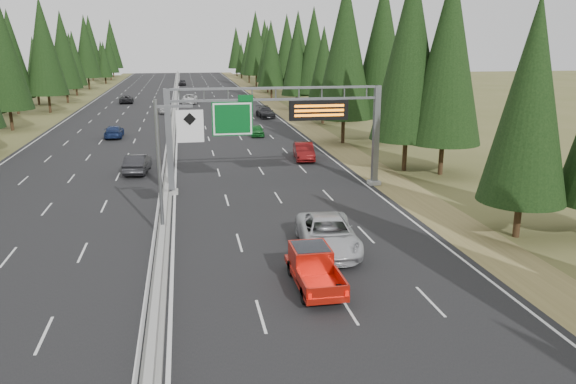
# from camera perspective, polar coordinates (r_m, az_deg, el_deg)

# --- Properties ---
(road) EXTENTS (32.00, 260.00, 0.08)m
(road) POSITION_cam_1_polar(r_m,az_deg,el_deg) (87.22, -11.51, 7.41)
(road) COLOR black
(road) RESTS_ON ground
(shoulder_right) EXTENTS (3.60, 260.00, 0.06)m
(shoulder_right) POSITION_cam_1_polar(r_m,az_deg,el_deg) (88.72, 0.15, 7.82)
(shoulder_right) COLOR olive
(shoulder_right) RESTS_ON ground
(shoulder_left) EXTENTS (3.60, 260.00, 0.06)m
(shoulder_left) POSITION_cam_1_polar(r_m,az_deg,el_deg) (89.32, -23.07, 6.69)
(shoulder_left) COLOR brown
(shoulder_left) RESTS_ON ground
(median_barrier) EXTENTS (0.70, 260.00, 0.85)m
(median_barrier) POSITION_cam_1_polar(r_m,az_deg,el_deg) (87.17, -11.53, 7.65)
(median_barrier) COLOR gray
(median_barrier) RESTS_ON road
(sign_gantry) EXTENTS (16.75, 0.98, 7.80)m
(sign_gantry) POSITION_cam_1_polar(r_m,az_deg,el_deg) (42.45, -0.35, 7.11)
(sign_gantry) COLOR slate
(sign_gantry) RESTS_ON road
(hov_sign_pole) EXTENTS (2.80, 0.50, 8.00)m
(hov_sign_pole) POSITION_cam_1_polar(r_m,az_deg,el_deg) (32.12, -11.95, 3.24)
(hov_sign_pole) COLOR slate
(hov_sign_pole) RESTS_ON road
(tree_row_right) EXTENTS (12.12, 238.28, 18.75)m
(tree_row_right) POSITION_cam_1_polar(r_m,az_deg,el_deg) (76.32, 5.25, 13.65)
(tree_row_right) COLOR black
(tree_row_right) RESTS_ON ground
(silver_minivan) EXTENTS (3.65, 6.79, 1.81)m
(silver_minivan) POSITION_cam_1_polar(r_m,az_deg,el_deg) (30.64, 4.06, -4.29)
(silver_minivan) COLOR silver
(silver_minivan) RESTS_ON road
(red_pickup) EXTENTS (1.87, 5.24, 1.71)m
(red_pickup) POSITION_cam_1_polar(r_m,az_deg,el_deg) (26.48, 2.48, -7.35)
(red_pickup) COLOR black
(red_pickup) RESTS_ON road
(car_ahead_green) EXTENTS (1.81, 3.98, 1.33)m
(car_ahead_green) POSITION_cam_1_polar(r_m,az_deg,el_deg) (68.40, -3.16, 6.26)
(car_ahead_green) COLOR #166222
(car_ahead_green) RESTS_ON road
(car_ahead_dkred) EXTENTS (2.22, 5.08, 1.62)m
(car_ahead_dkred) POSITION_cam_1_polar(r_m,az_deg,el_deg) (54.24, 1.62, 4.15)
(car_ahead_dkred) COLOR #640E0E
(car_ahead_dkred) RESTS_ON road
(car_ahead_dkgrey) EXTENTS (2.57, 5.60, 1.59)m
(car_ahead_dkgrey) POSITION_cam_1_polar(r_m,az_deg,el_deg) (85.52, -2.32, 8.11)
(car_ahead_dkgrey) COLOR black
(car_ahead_dkgrey) RESTS_ON road
(car_ahead_white) EXTENTS (3.12, 6.02, 1.62)m
(car_ahead_white) POSITION_cam_1_polar(r_m,az_deg,el_deg) (106.94, -9.95, 9.29)
(car_ahead_white) COLOR white
(car_ahead_white) RESTS_ON road
(car_ahead_far) EXTENTS (2.08, 4.65, 1.55)m
(car_ahead_far) POSITION_cam_1_polar(r_m,az_deg,el_deg) (152.54, -10.69, 10.88)
(car_ahead_far) COLOR black
(car_ahead_far) RESTS_ON road
(car_onc_near) EXTENTS (2.22, 5.15, 1.65)m
(car_onc_near) POSITION_cam_1_polar(r_m,az_deg,el_deg) (50.45, -15.03, 2.83)
(car_onc_near) COLOR black
(car_onc_near) RESTS_ON road
(car_onc_blue) EXTENTS (2.10, 4.99, 1.44)m
(car_onc_blue) POSITION_cam_1_polar(r_m,az_deg,el_deg) (70.20, -17.25, 5.89)
(car_onc_blue) COLOR navy
(car_onc_blue) RESTS_ON road
(car_onc_white) EXTENTS (1.69, 3.88, 1.30)m
(car_onc_white) POSITION_cam_1_polar(r_m,az_deg,el_deg) (92.50, -12.44, 8.21)
(car_onc_white) COLOR #B6B6B6
(car_onc_white) RESTS_ON road
(car_onc_far) EXTENTS (2.66, 5.36, 1.46)m
(car_onc_far) POSITION_cam_1_polar(r_m,az_deg,el_deg) (110.12, -16.09, 9.05)
(car_onc_far) COLOR black
(car_onc_far) RESTS_ON road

